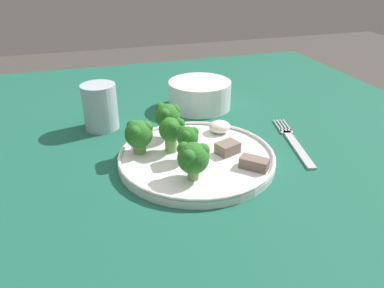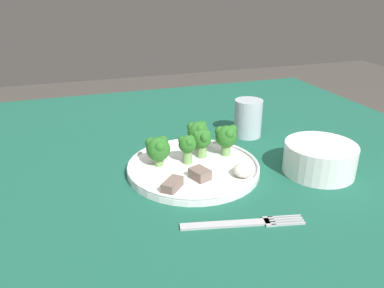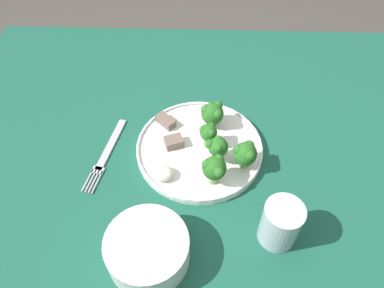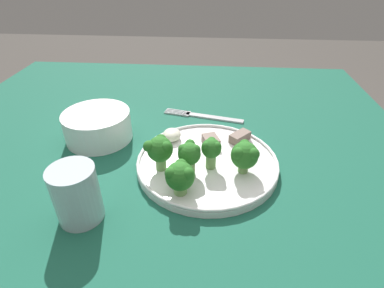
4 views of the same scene
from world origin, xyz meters
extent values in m
cube|color=#195642|center=(0.00, 0.00, 0.74)|extent=(1.21, 1.08, 0.03)
cylinder|color=brown|center=(-0.54, -0.48, 0.36)|extent=(0.06, 0.06, 0.72)
cylinder|color=brown|center=(-0.54, 0.48, 0.36)|extent=(0.06, 0.06, 0.72)
cylinder|color=white|center=(0.04, -0.10, 0.76)|extent=(0.26, 0.26, 0.01)
torus|color=white|center=(0.04, -0.10, 0.77)|extent=(0.26, 0.26, 0.01)
cube|color=#B2B2B7|center=(0.23, -0.11, 0.75)|extent=(0.05, 0.14, 0.00)
cube|color=#B2B2B7|center=(0.24, -0.04, 0.75)|extent=(0.03, 0.02, 0.00)
cube|color=#B2B2B7|center=(0.26, -0.02, 0.75)|extent=(0.01, 0.05, 0.00)
cube|color=#B2B2B7|center=(0.25, -0.02, 0.75)|extent=(0.01, 0.05, 0.00)
cube|color=#B2B2B7|center=(0.24, -0.01, 0.75)|extent=(0.01, 0.05, 0.00)
cube|color=#B2B2B7|center=(0.24, -0.01, 0.75)|extent=(0.01, 0.05, 0.00)
cylinder|color=white|center=(0.12, 0.14, 0.78)|extent=(0.14, 0.14, 0.06)
cylinder|color=silver|center=(0.12, 0.14, 0.78)|extent=(0.11, 0.11, 0.05)
cylinder|color=#B2C1CC|center=(-0.10, 0.09, 0.80)|extent=(0.07, 0.07, 0.09)
cylinder|color=silver|center=(-0.10, 0.09, 0.78)|extent=(0.06, 0.06, 0.05)
cylinder|color=#709E56|center=(0.02, -0.11, 0.78)|extent=(0.02, 0.02, 0.03)
sphere|color=#286B23|center=(0.02, -0.11, 0.80)|extent=(0.04, 0.04, 0.04)
sphere|color=#286B23|center=(0.03, -0.11, 0.81)|extent=(0.02, 0.02, 0.02)
sphere|color=#286B23|center=(0.01, -0.10, 0.81)|extent=(0.02, 0.02, 0.02)
sphere|color=#286B23|center=(0.01, -0.12, 0.81)|extent=(0.02, 0.02, 0.02)
cylinder|color=#709E56|center=(0.01, -0.16, 0.77)|extent=(0.02, 0.02, 0.02)
sphere|color=#286B23|center=(0.01, -0.16, 0.80)|extent=(0.05, 0.05, 0.05)
sphere|color=#286B23|center=(0.03, -0.16, 0.81)|extent=(0.02, 0.02, 0.02)
sphere|color=#286B23|center=(0.00, -0.15, 0.81)|extent=(0.02, 0.02, 0.02)
sphere|color=#286B23|center=(0.00, -0.18, 0.81)|extent=(0.02, 0.02, 0.02)
cylinder|color=#709E56|center=(-0.05, -0.06, 0.77)|extent=(0.02, 0.02, 0.02)
sphere|color=#286B23|center=(-0.05, -0.06, 0.80)|extent=(0.05, 0.05, 0.05)
sphere|color=#286B23|center=(-0.04, -0.06, 0.81)|extent=(0.02, 0.02, 0.02)
sphere|color=#286B23|center=(-0.06, -0.05, 0.81)|extent=(0.02, 0.02, 0.02)
sphere|color=#286B23|center=(-0.06, -0.07, 0.81)|extent=(0.02, 0.02, 0.02)
cylinder|color=#709E56|center=(0.00, -0.07, 0.78)|extent=(0.02, 0.02, 0.03)
sphere|color=#286B23|center=(0.00, -0.07, 0.80)|extent=(0.04, 0.04, 0.04)
sphere|color=#286B23|center=(0.02, -0.07, 0.81)|extent=(0.02, 0.02, 0.02)
sphere|color=#286B23|center=(0.00, -0.06, 0.81)|extent=(0.02, 0.02, 0.02)
sphere|color=#286B23|center=(0.00, -0.08, 0.81)|extent=(0.02, 0.02, 0.02)
cylinder|color=#709E56|center=(0.01, -0.02, 0.78)|extent=(0.02, 0.02, 0.03)
sphere|color=#286B23|center=(0.01, -0.02, 0.81)|extent=(0.05, 0.05, 0.05)
sphere|color=#286B23|center=(0.02, -0.02, 0.82)|extent=(0.02, 0.02, 0.02)
sphere|color=#286B23|center=(0.00, 0.00, 0.82)|extent=(0.02, 0.02, 0.02)
sphere|color=#286B23|center=(0.00, -0.03, 0.82)|extent=(0.02, 0.02, 0.02)
cube|color=#756056|center=(0.09, -0.10, 0.77)|extent=(0.04, 0.04, 0.02)
cube|color=#756056|center=(0.11, -0.16, 0.77)|extent=(0.05, 0.05, 0.02)
ellipsoid|color=silver|center=(0.11, -0.02, 0.77)|extent=(0.04, 0.04, 0.02)
camera|label=1|loc=(-0.13, -0.62, 1.07)|focal=35.00mm
camera|label=2|loc=(0.67, -0.31, 1.10)|focal=35.00mm
camera|label=3|loc=(0.04, 0.39, 1.37)|focal=35.00mm
camera|label=4|loc=(-0.41, -0.10, 1.10)|focal=28.00mm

